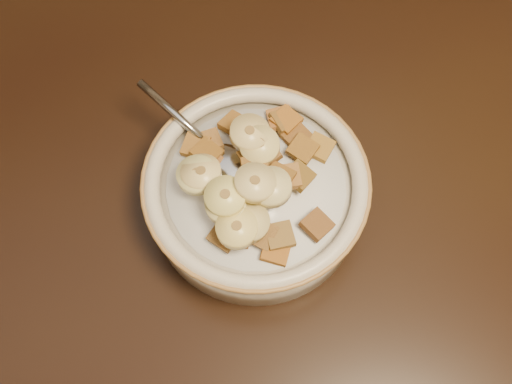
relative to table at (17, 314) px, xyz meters
name	(u,v)px	position (x,y,z in m)	size (l,w,h in m)	color
table	(17,314)	(0.00, 0.00, 0.00)	(1.40, 0.90, 0.04)	black
cereal_bowl	(256,197)	(0.21, 0.01, 0.04)	(0.17, 0.17, 0.04)	beige
milk	(256,186)	(0.21, 0.01, 0.06)	(0.14, 0.14, 0.00)	silver
spoon	(230,163)	(0.20, 0.03, 0.07)	(0.03, 0.04, 0.01)	#9A9DA2
cereal_square_0	(270,183)	(0.22, 0.00, 0.08)	(0.02, 0.02, 0.01)	#8F5718
cereal_square_1	(262,234)	(0.20, -0.04, 0.07)	(0.02, 0.02, 0.01)	brown
cereal_square_2	(303,149)	(0.26, 0.02, 0.07)	(0.02, 0.02, 0.01)	#9D691F
cereal_square_3	(206,161)	(0.19, 0.04, 0.07)	(0.02, 0.02, 0.01)	brown
cereal_square_4	(224,235)	(0.18, -0.03, 0.07)	(0.02, 0.02, 0.01)	brown
cereal_square_5	(296,136)	(0.26, 0.03, 0.07)	(0.02, 0.02, 0.01)	brown
cereal_square_6	(299,176)	(0.25, 0.00, 0.08)	(0.02, 0.02, 0.01)	brown
cereal_square_7	(235,235)	(0.18, -0.03, 0.07)	(0.02, 0.02, 0.01)	brown
cereal_square_8	(276,251)	(0.21, -0.05, 0.07)	(0.02, 0.02, 0.01)	brown
cereal_square_9	(320,147)	(0.27, 0.02, 0.07)	(0.02, 0.02, 0.01)	olive
cereal_square_10	(254,157)	(0.22, 0.02, 0.08)	(0.02, 0.02, 0.01)	brown
cereal_square_11	(317,225)	(0.24, -0.04, 0.07)	(0.02, 0.02, 0.01)	brown
cereal_square_12	(255,169)	(0.21, 0.01, 0.09)	(0.02, 0.02, 0.01)	brown
cereal_square_13	(209,142)	(0.19, 0.05, 0.07)	(0.02, 0.02, 0.01)	#9A622C
cereal_square_14	(279,177)	(0.23, 0.00, 0.08)	(0.02, 0.02, 0.01)	brown
cereal_square_15	(287,177)	(0.24, 0.00, 0.08)	(0.02, 0.02, 0.01)	brown
cereal_square_16	(207,153)	(0.19, 0.04, 0.07)	(0.02, 0.02, 0.01)	brown
cereal_square_17	(196,146)	(0.18, 0.05, 0.07)	(0.02, 0.02, 0.01)	#8C5C1D
cereal_square_18	(286,120)	(0.26, 0.05, 0.07)	(0.02, 0.02, 0.01)	#94551D
cereal_square_19	(234,124)	(0.22, 0.06, 0.07)	(0.02, 0.02, 0.01)	brown
cereal_square_20	(280,118)	(0.26, 0.05, 0.07)	(0.02, 0.02, 0.01)	#9B5C2F
cereal_square_21	(280,236)	(0.21, -0.04, 0.07)	(0.02, 0.02, 0.01)	brown
cereal_square_22	(265,155)	(0.23, 0.02, 0.08)	(0.02, 0.02, 0.01)	brown
cereal_square_23	(285,120)	(0.26, 0.05, 0.07)	(0.02, 0.02, 0.01)	brown
banana_slice_0	(271,187)	(0.22, -0.01, 0.09)	(0.03, 0.03, 0.01)	#D9CC79
banana_slice_1	(201,173)	(0.18, 0.02, 0.08)	(0.03, 0.03, 0.01)	#D1C087
banana_slice_2	(237,228)	(0.18, -0.03, 0.09)	(0.03, 0.03, 0.01)	#FADA79
banana_slice_3	(249,222)	(0.19, -0.03, 0.08)	(0.03, 0.03, 0.01)	#D6CB81
banana_slice_4	(197,175)	(0.17, 0.02, 0.08)	(0.03, 0.03, 0.01)	#D7CB84
banana_slice_5	(225,197)	(0.19, -0.01, 0.09)	(0.03, 0.03, 0.01)	#E8DD78
banana_slice_6	(226,205)	(0.18, -0.01, 0.08)	(0.03, 0.03, 0.01)	#CBBC7B
banana_slice_7	(255,183)	(0.21, -0.01, 0.10)	(0.03, 0.03, 0.01)	#D9BB75
banana_slice_8	(250,133)	(0.22, 0.04, 0.09)	(0.03, 0.03, 0.01)	tan
banana_slice_9	(260,146)	(0.23, 0.02, 0.09)	(0.03, 0.03, 0.01)	tan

